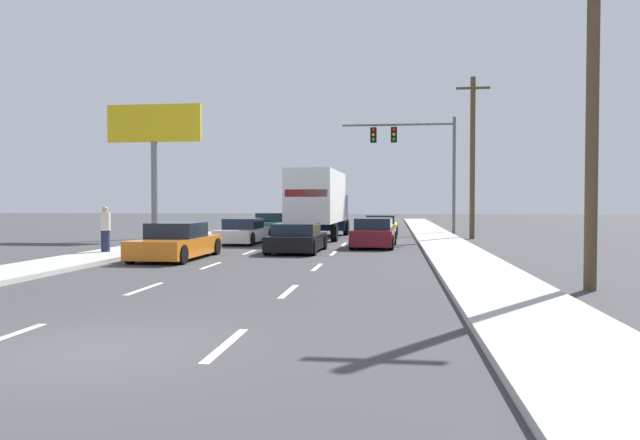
{
  "coord_description": "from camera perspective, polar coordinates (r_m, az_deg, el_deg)",
  "views": [
    {
      "loc": [
        4.04,
        -7.42,
        2.01
      ],
      "look_at": [
        0.91,
        17.65,
        1.25
      ],
      "focal_mm": 33.04,
      "sensor_mm": 36.0,
      "label": 1
    }
  ],
  "objects": [
    {
      "name": "ground_plane",
      "position": [
        32.73,
        0.02,
        -1.79
      ],
      "size": [
        140.0,
        140.0,
        0.0
      ],
      "primitive_type": "plane",
      "color": "#3D3D3F"
    },
    {
      "name": "sidewalk_right",
      "position": [
        27.59,
        12.05,
        -2.34
      ],
      "size": [
        2.33,
        80.0,
        0.14
      ],
      "primitive_type": "cube",
      "color": "#B2AFA8",
      "rests_on": "ground_plane"
    },
    {
      "name": "sidewalk_left",
      "position": [
        29.41,
        -13.73,
        -2.1
      ],
      "size": [
        2.33,
        80.0,
        0.14
      ],
      "primitive_type": "cube",
      "color": "#B2AFA8",
      "rests_on": "ground_plane"
    },
    {
      "name": "lane_markings",
      "position": [
        33.32,
        0.14,
        -1.72
      ],
      "size": [
        3.54,
        62.0,
        0.01
      ],
      "color": "silver",
      "rests_on": "ground_plane"
    },
    {
      "name": "car_green",
      "position": [
        36.3,
        -4.65,
        -0.5
      ],
      "size": [
        2.02,
        4.27,
        1.35
      ],
      "color": "#196B38",
      "rests_on": "ground_plane"
    },
    {
      "name": "car_white",
      "position": [
        28.93,
        -7.38,
        -1.17
      ],
      "size": [
        1.99,
        4.54,
        1.22
      ],
      "color": "white",
      "rests_on": "ground_plane"
    },
    {
      "name": "car_orange",
      "position": [
        21.49,
        -13.73,
        -2.15
      ],
      "size": [
        2.02,
        4.66,
        1.29
      ],
      "color": "orange",
      "rests_on": "ground_plane"
    },
    {
      "name": "box_truck",
      "position": [
        32.25,
        -0.07,
        1.93
      ],
      "size": [
        2.65,
        9.13,
        3.67
      ],
      "color": "white",
      "rests_on": "ground_plane"
    },
    {
      "name": "car_black",
      "position": [
        23.68,
        -2.25,
        -1.83
      ],
      "size": [
        2.06,
        4.11,
        1.16
      ],
      "color": "black",
      "rests_on": "ground_plane"
    },
    {
      "name": "car_yellow",
      "position": [
        34.48,
        5.91,
        -0.66
      ],
      "size": [
        2.02,
        4.54,
        1.26
      ],
      "color": "yellow",
      "rests_on": "ground_plane"
    },
    {
      "name": "car_maroon",
      "position": [
        26.42,
        5.26,
        -1.32
      ],
      "size": [
        2.02,
        4.31,
        1.31
      ],
      "color": "maroon",
      "rests_on": "ground_plane"
    },
    {
      "name": "traffic_signal_mast",
      "position": [
        38.44,
        8.58,
        7.06
      ],
      "size": [
        7.24,
        0.69,
        7.44
      ],
      "color": "#595B56",
      "rests_on": "ground_plane"
    },
    {
      "name": "utility_pole_near",
      "position": [
        14.91,
        24.9,
        11.07
      ],
      "size": [
        1.8,
        0.28,
        8.67
      ],
      "color": "brown",
      "rests_on": "ground_plane"
    },
    {
      "name": "utility_pole_mid",
      "position": [
        33.38,
        14.56,
        6.05
      ],
      "size": [
        1.8,
        0.28,
        8.83
      ],
      "color": "brown",
      "rests_on": "ground_plane"
    },
    {
      "name": "roadside_billboard",
      "position": [
        34.13,
        -15.77,
        7.54
      ],
      "size": [
        5.37,
        0.36,
        7.42
      ],
      "color": "slate",
      "rests_on": "ground_plane"
    },
    {
      "name": "pedestrian_near_corner",
      "position": [
        23.7,
        -20.08,
        -0.83
      ],
      "size": [
        0.38,
        0.38,
        1.72
      ],
      "color": "#1E233F",
      "rests_on": "sidewalk_left"
    }
  ]
}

